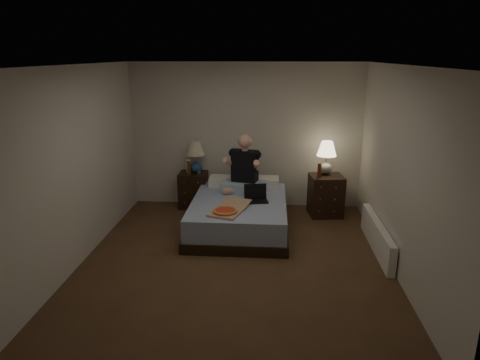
# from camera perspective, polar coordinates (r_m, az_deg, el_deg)

# --- Properties ---
(floor) EXTENTS (4.00, 4.50, 0.00)m
(floor) POSITION_cam_1_polar(r_m,az_deg,el_deg) (5.73, -0.65, -10.76)
(floor) COLOR brown
(floor) RESTS_ON ground
(ceiling) EXTENTS (4.00, 4.50, 0.00)m
(ceiling) POSITION_cam_1_polar(r_m,az_deg,el_deg) (5.10, -0.74, 15.10)
(ceiling) COLOR white
(ceiling) RESTS_ON ground
(wall_back) EXTENTS (4.00, 0.00, 2.50)m
(wall_back) POSITION_cam_1_polar(r_m,az_deg,el_deg) (7.47, 0.74, 5.89)
(wall_back) COLOR silver
(wall_back) RESTS_ON ground
(wall_front) EXTENTS (4.00, 0.00, 2.50)m
(wall_front) POSITION_cam_1_polar(r_m,az_deg,el_deg) (3.17, -4.10, -9.24)
(wall_front) COLOR silver
(wall_front) RESTS_ON ground
(wall_left) EXTENTS (0.00, 4.50, 2.50)m
(wall_left) POSITION_cam_1_polar(r_m,az_deg,el_deg) (5.79, -20.83, 1.67)
(wall_left) COLOR silver
(wall_left) RESTS_ON ground
(wall_right) EXTENTS (0.00, 4.50, 2.50)m
(wall_right) POSITION_cam_1_polar(r_m,az_deg,el_deg) (5.49, 20.60, 0.92)
(wall_right) COLOR silver
(wall_right) RESTS_ON ground
(bed) EXTENTS (1.44, 1.91, 0.47)m
(bed) POSITION_cam_1_polar(r_m,az_deg,el_deg) (6.63, -0.11, -4.61)
(bed) COLOR #5A75B4
(bed) RESTS_ON floor
(nightstand_left) EXTENTS (0.48, 0.44, 0.62)m
(nightstand_left) POSITION_cam_1_polar(r_m,az_deg,el_deg) (7.61, -6.21, -1.29)
(nightstand_left) COLOR black
(nightstand_left) RESTS_ON floor
(nightstand_right) EXTENTS (0.59, 0.54, 0.69)m
(nightstand_right) POSITION_cam_1_polar(r_m,az_deg,el_deg) (7.30, 11.35, -2.04)
(nightstand_right) COLOR black
(nightstand_right) RESTS_ON floor
(lamp_left) EXTENTS (0.37, 0.37, 0.56)m
(lamp_left) POSITION_cam_1_polar(r_m,az_deg,el_deg) (7.44, -5.91, 3.05)
(lamp_left) COLOR navy
(lamp_left) RESTS_ON nightstand_left
(lamp_right) EXTENTS (0.39, 0.39, 0.56)m
(lamp_right) POSITION_cam_1_polar(r_m,az_deg,el_deg) (7.22, 11.44, 2.90)
(lamp_right) COLOR gray
(lamp_right) RESTS_ON nightstand_right
(water_bottle) EXTENTS (0.07, 0.07, 0.25)m
(water_bottle) POSITION_cam_1_polar(r_m,az_deg,el_deg) (7.47, -6.90, 1.84)
(water_bottle) COLOR white
(water_bottle) RESTS_ON nightstand_left
(soda_can) EXTENTS (0.07, 0.07, 0.10)m
(soda_can) POSITION_cam_1_polar(r_m,az_deg,el_deg) (7.45, -5.53, 1.24)
(soda_can) COLOR #B6B6B1
(soda_can) RESTS_ON nightstand_left
(beer_bottle_left) EXTENTS (0.06, 0.06, 0.23)m
(beer_bottle_left) POSITION_cam_1_polar(r_m,az_deg,el_deg) (7.40, -6.83, 1.62)
(beer_bottle_left) COLOR #63370E
(beer_bottle_left) RESTS_ON nightstand_left
(beer_bottle_right) EXTENTS (0.06, 0.06, 0.23)m
(beer_bottle_right) POSITION_cam_1_polar(r_m,az_deg,el_deg) (7.07, 10.54, 1.28)
(beer_bottle_right) COLOR #61270D
(beer_bottle_right) RESTS_ON nightstand_right
(person) EXTENTS (0.77, 0.68, 0.93)m
(person) POSITION_cam_1_polar(r_m,az_deg,el_deg) (6.81, 0.51, 2.18)
(person) COLOR black
(person) RESTS_ON bed
(laptop) EXTENTS (0.39, 0.34, 0.24)m
(laptop) POSITION_cam_1_polar(r_m,az_deg,el_deg) (6.44, 2.19, -1.88)
(laptop) COLOR black
(laptop) RESTS_ON bed
(pizza_box) EXTENTS (0.61, 0.84, 0.08)m
(pizza_box) POSITION_cam_1_polar(r_m,az_deg,el_deg) (5.96, -2.00, -4.23)
(pizza_box) COLOR tan
(pizza_box) RESTS_ON bed
(radiator) EXTENTS (0.10, 1.60, 0.40)m
(radiator) POSITION_cam_1_polar(r_m,az_deg,el_deg) (6.25, 17.80, -7.17)
(radiator) COLOR white
(radiator) RESTS_ON floor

